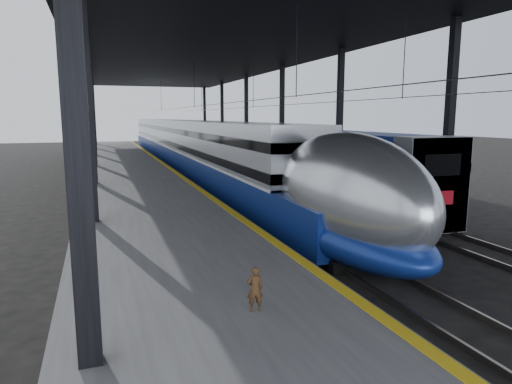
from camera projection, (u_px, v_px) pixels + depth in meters
name	position (u px, v px, depth m)	size (l,w,h in m)	color
ground	(301.00, 275.00, 13.63)	(160.00, 160.00, 0.00)	black
platform	(131.00, 179.00, 31.06)	(6.00, 80.00, 1.00)	#4C4C4F
yellow_strip	(172.00, 170.00, 31.88)	(0.30, 80.00, 0.01)	gold
rails	(243.00, 180.00, 33.71)	(6.52, 80.00, 0.16)	slate
canopy	(207.00, 52.00, 31.40)	(18.00, 75.00, 9.47)	black
tgv_train	(188.00, 147.00, 40.40)	(3.05, 65.20, 4.37)	silver
second_train	(238.00, 146.00, 43.16)	(2.85, 56.05, 3.92)	navy
child	(255.00, 289.00, 8.69)	(0.32, 0.21, 0.88)	#482E18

